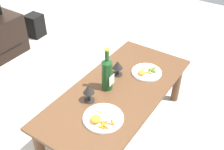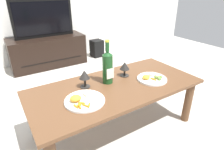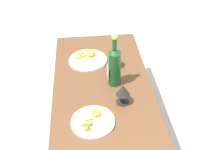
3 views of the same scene
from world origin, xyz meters
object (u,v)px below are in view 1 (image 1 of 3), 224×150
dining_table (118,97)px  wine_bottle (107,73)px  goblet_left (89,90)px  goblet_right (118,66)px  dinner_plate_right (147,72)px  floor_speaker (35,25)px  dinner_plate_left (102,118)px

dining_table → wine_bottle: (-0.03, 0.08, 0.22)m
dining_table → goblet_left: goblet_left is taller
dining_table → goblet_right: (0.16, 0.11, 0.16)m
dinner_plate_right → floor_speaker: bearing=75.8°
dining_table → dinner_plate_right: size_ratio=5.46×
dinner_plate_left → goblet_right: bearing=21.2°
floor_speaker → wine_bottle: bearing=-118.2°
goblet_left → dinner_plate_left: (-0.10, -0.19, -0.09)m
dinner_plate_left → dinner_plate_right: (0.63, -0.00, -0.00)m
goblet_left → wine_bottle: bearing=-8.4°
goblet_right → dinner_plate_right: size_ratio=0.52×
goblet_right → dinner_plate_right: 0.25m
wine_bottle → dinner_plate_right: 0.40m
dining_table → floor_speaker: size_ratio=4.65×
dinner_plate_right → dining_table: bearing=165.6°
goblet_right → dinner_plate_left: bearing=-158.8°
dining_table → floor_speaker: (0.79, 1.80, -0.22)m
goblet_left → dinner_plate_right: bearing=-19.6°
floor_speaker → goblet_left: (-1.01, -1.69, 0.38)m
floor_speaker → dinner_plate_left: bearing=-123.3°
wine_bottle → dinner_plate_left: wine_bottle is taller
floor_speaker → dinner_plate_left: dinner_plate_left is taller
floor_speaker → dinner_plate_right: 1.96m
wine_bottle → goblet_right: 0.20m
dining_table → dinner_plate_left: 0.34m
dining_table → goblet_right: bearing=33.8°
dining_table → floor_speaker: bearing=66.3°
dinner_plate_left → floor_speaker: bearing=59.4°
wine_bottle → dinner_plate_left: size_ratio=1.28×
dinner_plate_left → wine_bottle: bearing=28.6°
goblet_left → dinner_plate_left: size_ratio=0.51×
dinner_plate_left → dinner_plate_right: 0.63m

